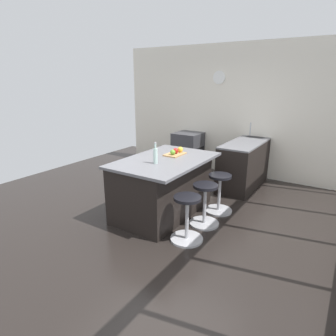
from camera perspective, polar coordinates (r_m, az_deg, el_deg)
name	(u,v)px	position (r m, az deg, el deg)	size (l,w,h in m)	color
ground_plane	(160,213)	(4.74, -1.49, -8.78)	(7.03, 7.03, 0.00)	black
interior_partition_left	(229,110)	(6.70, 11.86, 11.06)	(0.15, 5.27, 2.81)	silver
sink_cabinet	(251,159)	(6.33, 15.96, 1.66)	(2.32, 0.60, 1.18)	black
oven_range	(188,151)	(6.90, 3.94, 3.37)	(0.60, 0.61, 0.87)	#38383D
kitchen_island	(163,186)	(4.58, -1.02, -3.53)	(1.68, 1.12, 0.90)	black
stool_by_window	(219,194)	(4.75, 10.03, -5.12)	(0.44, 0.44, 0.63)	#B7B7BC
stool_middle	(205,206)	(4.30, 7.22, -7.40)	(0.44, 0.44, 0.63)	#B7B7BC
stool_near_camera	(187,220)	(3.88, 3.75, -10.15)	(0.44, 0.44, 0.63)	#B7B7BC
cutting_board	(175,154)	(4.66, 1.36, 2.73)	(0.36, 0.24, 0.02)	tan
apple_red	(176,151)	(4.66, 1.51, 3.41)	(0.09, 0.09, 0.09)	red
apple_green	(173,152)	(4.57, 0.93, 3.13)	(0.08, 0.08, 0.08)	#609E2D
apple_yellow	(180,149)	(4.75, 2.43, 3.67)	(0.09, 0.09, 0.09)	gold
water_bottle	(155,155)	(4.16, -2.49, 2.54)	(0.06, 0.06, 0.31)	silver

